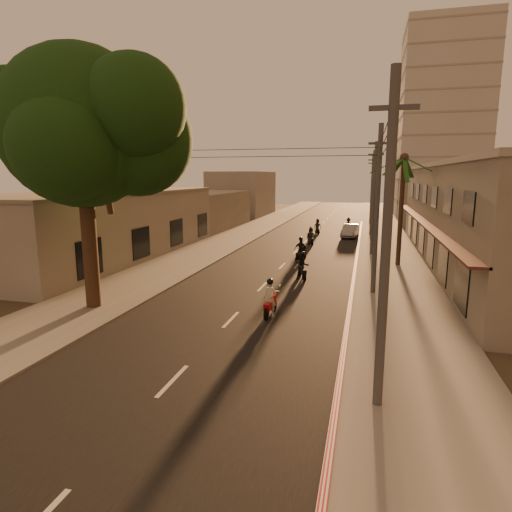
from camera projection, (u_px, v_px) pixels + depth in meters
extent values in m
plane|color=#383023|center=(216.00, 336.00, 17.25)|extent=(160.00, 160.00, 0.00)
cube|color=black|center=(296.00, 252.00, 36.28)|extent=(10.00, 140.00, 0.02)
cube|color=slate|center=(388.00, 255.00, 34.43)|extent=(5.00, 140.00, 0.12)
cube|color=slate|center=(212.00, 248.00, 38.11)|extent=(5.00, 140.00, 0.12)
cube|color=#B21315|center=(356.00, 266.00, 30.25)|extent=(0.20, 60.00, 0.20)
cube|color=gray|center=(487.00, 217.00, 30.29)|extent=(8.00, 34.00, 7.00)
cube|color=gray|center=(493.00, 164.00, 29.62)|extent=(8.20, 34.20, 0.30)
cube|color=#48211D|center=(423.00, 221.00, 31.42)|extent=(0.80, 34.00, 0.12)
cube|color=gray|center=(107.00, 226.00, 33.55)|extent=(8.00, 24.00, 5.00)
cube|color=gray|center=(105.00, 192.00, 33.07)|extent=(8.20, 24.20, 0.20)
cube|color=#B7B5B2|center=(442.00, 124.00, 64.02)|extent=(12.00, 12.00, 28.00)
cylinder|color=black|center=(90.00, 248.00, 20.32)|extent=(0.70, 0.70, 6.00)
cylinder|color=black|center=(106.00, 184.00, 19.95)|extent=(1.22, 2.17, 3.04)
cylinder|color=black|center=(69.00, 179.00, 19.59)|extent=(1.31, 1.49, 2.73)
sphere|color=black|center=(81.00, 128.00, 19.30)|extent=(7.20, 7.20, 7.20)
sphere|color=black|center=(137.00, 140.00, 19.80)|extent=(5.20, 5.20, 5.20)
sphere|color=black|center=(60.00, 137.00, 20.56)|extent=(4.80, 4.80, 4.80)
sphere|color=black|center=(68.00, 145.00, 17.61)|extent=(4.60, 4.60, 4.60)
sphere|color=black|center=(134.00, 107.00, 17.96)|extent=(4.40, 4.40, 4.40)
sphere|color=black|center=(15.00, 114.00, 18.66)|extent=(4.00, 4.00, 4.00)
sphere|color=black|center=(132.00, 109.00, 21.09)|extent=(4.40, 4.40, 4.40)
cylinder|color=black|center=(401.00, 213.00, 29.81)|extent=(0.32, 0.32, 7.60)
sphere|color=black|center=(404.00, 157.00, 29.10)|extent=(0.60, 0.60, 0.60)
cylinder|color=#38383A|center=(386.00, 249.00, 11.09)|extent=(0.26, 0.26, 9.00)
cube|color=#38383A|center=(394.00, 108.00, 10.44)|extent=(1.20, 0.12, 0.12)
cylinder|color=#38383A|center=(377.00, 212.00, 22.51)|extent=(0.26, 0.26, 9.00)
cube|color=#38383A|center=(380.00, 143.00, 21.86)|extent=(1.20, 0.12, 0.12)
cylinder|color=#38383A|center=(374.00, 200.00, 33.93)|extent=(0.26, 0.26, 9.00)
cube|color=#38383A|center=(376.00, 154.00, 33.28)|extent=(1.20, 0.12, 0.12)
cylinder|color=#38383A|center=(372.00, 194.00, 45.34)|extent=(0.26, 0.26, 9.00)
cube|color=#38383A|center=(374.00, 160.00, 44.70)|extent=(1.20, 0.12, 0.12)
cylinder|color=#38383A|center=(372.00, 190.00, 56.76)|extent=(0.26, 0.26, 9.00)
cube|color=#38383A|center=(373.00, 163.00, 56.12)|extent=(1.20, 0.12, 0.12)
cube|color=gray|center=(432.00, 202.00, 56.08)|extent=(8.00, 14.00, 6.00)
cube|color=gray|center=(202.00, 210.00, 52.63)|extent=(8.00, 14.00, 4.40)
cube|color=gray|center=(243.00, 194.00, 69.52)|extent=(8.00, 14.00, 7.00)
cylinder|color=black|center=(274.00, 306.00, 20.25)|extent=(0.14, 0.57, 0.57)
cylinder|color=black|center=(266.00, 314.00, 19.07)|extent=(0.14, 0.57, 0.57)
cube|color=#9F0C16|center=(270.00, 305.00, 19.54)|extent=(0.36, 1.13, 0.30)
cube|color=#9F0C16|center=(273.00, 299.00, 19.98)|extent=(0.31, 0.12, 0.61)
cylinder|color=silver|center=(274.00, 291.00, 20.03)|extent=(0.56, 0.08, 0.04)
imported|color=beige|center=(270.00, 299.00, 19.48)|extent=(0.68, 0.49, 1.70)
sphere|color=black|center=(270.00, 282.00, 19.34)|extent=(0.30, 0.30, 0.30)
sphere|color=silver|center=(268.00, 285.00, 20.05)|extent=(0.12, 0.12, 0.12)
sphere|color=silver|center=(280.00, 286.00, 19.87)|extent=(0.12, 0.12, 0.12)
cylinder|color=black|center=(300.00, 272.00, 27.33)|extent=(0.30, 0.55, 0.55)
cylinder|color=black|center=(304.00, 277.00, 26.13)|extent=(0.30, 0.55, 0.55)
cube|color=black|center=(302.00, 271.00, 26.61)|extent=(0.66, 1.11, 0.30)
cube|color=black|center=(301.00, 267.00, 27.06)|extent=(0.31, 0.20, 0.59)
cylinder|color=silver|center=(300.00, 261.00, 27.11)|extent=(0.52, 0.24, 0.04)
imported|color=black|center=(303.00, 266.00, 26.56)|extent=(1.24, 1.19, 1.66)
sphere|color=black|center=(303.00, 254.00, 26.41)|extent=(0.30, 0.30, 0.30)
cylinder|color=black|center=(304.00, 256.00, 32.95)|extent=(0.25, 0.59, 0.59)
cylinder|color=black|center=(297.00, 259.00, 31.83)|extent=(0.25, 0.59, 0.59)
cube|color=black|center=(301.00, 254.00, 32.27)|extent=(0.58, 1.19, 0.31)
cube|color=black|center=(303.00, 251.00, 32.69)|extent=(0.33, 0.18, 0.63)
cylinder|color=silver|center=(304.00, 246.00, 32.73)|extent=(0.57, 0.18, 0.04)
imported|color=black|center=(301.00, 250.00, 32.21)|extent=(1.24, 0.94, 1.76)
sphere|color=black|center=(301.00, 239.00, 32.06)|extent=(0.31, 0.31, 0.31)
cylinder|color=black|center=(309.00, 241.00, 40.53)|extent=(0.30, 0.54, 0.54)
cylinder|color=black|center=(312.00, 243.00, 39.35)|extent=(0.30, 0.54, 0.54)
cube|color=black|center=(311.00, 239.00, 39.82)|extent=(0.66, 1.09, 0.29)
cube|color=black|center=(309.00, 237.00, 40.26)|extent=(0.31, 0.20, 0.58)
cylinder|color=silver|center=(309.00, 233.00, 40.31)|extent=(0.51, 0.24, 0.04)
imported|color=black|center=(311.00, 236.00, 39.77)|extent=(1.17, 1.09, 1.63)
sphere|color=black|center=(311.00, 228.00, 39.63)|extent=(0.29, 0.29, 0.29)
cylinder|color=black|center=(347.00, 229.00, 50.17)|extent=(0.20, 0.53, 0.52)
cylinder|color=black|center=(349.00, 230.00, 49.04)|extent=(0.20, 0.53, 0.52)
cube|color=black|center=(348.00, 227.00, 49.49)|extent=(0.47, 1.05, 0.28)
cube|color=black|center=(348.00, 226.00, 49.92)|extent=(0.29, 0.15, 0.56)
cylinder|color=silver|center=(348.00, 223.00, 49.97)|extent=(0.51, 0.15, 0.04)
imported|color=black|center=(348.00, 225.00, 49.44)|extent=(1.24, 0.99, 1.56)
sphere|color=black|center=(349.00, 219.00, 49.31)|extent=(0.28, 0.28, 0.28)
imported|color=gray|center=(350.00, 231.00, 44.78)|extent=(2.21, 4.39, 1.36)
cylinder|color=black|center=(317.00, 231.00, 47.96)|extent=(0.22, 0.55, 0.54)
cylinder|color=black|center=(318.00, 232.00, 46.77)|extent=(0.22, 0.55, 0.54)
cube|color=black|center=(317.00, 229.00, 47.25)|extent=(0.51, 1.10, 0.29)
cube|color=black|center=(317.00, 228.00, 47.70)|extent=(0.30, 0.16, 0.58)
cylinder|color=silver|center=(317.00, 224.00, 47.75)|extent=(0.53, 0.16, 0.04)
imported|color=black|center=(317.00, 227.00, 47.20)|extent=(1.03, 0.87, 1.62)
sphere|color=black|center=(318.00, 220.00, 47.06)|extent=(0.29, 0.29, 0.29)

